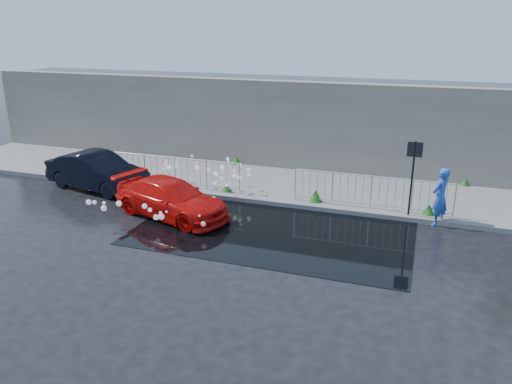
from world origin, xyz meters
TOP-DOWN VIEW (x-y plane):
  - ground at (0.00, 0.00)m, footprint 90.00×90.00m
  - pavement at (0.00, 5.00)m, footprint 30.00×4.00m
  - curb at (0.00, 3.00)m, footprint 30.00×0.25m
  - retaining_wall at (0.00, 7.20)m, footprint 30.00×0.60m
  - puddle at (0.50, 1.00)m, footprint 8.00×5.00m
  - sign_post at (4.20, 3.10)m, footprint 0.45×0.06m
  - railing_left at (-4.00, 3.35)m, footprint 5.05×0.05m
  - railing_right at (3.00, 3.35)m, footprint 5.05×0.05m
  - weeds at (-0.22, 4.45)m, footprint 12.17×3.93m
  - water_spray at (-3.06, 1.92)m, footprint 3.57×5.23m
  - red_car at (-2.90, 0.99)m, footprint 4.32×2.71m
  - dark_car at (-6.73, 2.51)m, footprint 4.29×2.22m
  - person at (5.06, 3.00)m, footprint 0.69×0.77m

SIDE VIEW (x-z plane):
  - ground at x=0.00m, z-range 0.00..0.00m
  - puddle at x=0.50m, z-range 0.00..0.01m
  - pavement at x=0.00m, z-range 0.00..0.15m
  - curb at x=0.00m, z-range 0.00..0.16m
  - weeds at x=-0.22m, z-range 0.12..0.53m
  - red_car at x=-2.90m, z-range 0.00..1.17m
  - water_spray at x=-3.06m, z-range 0.15..1.17m
  - dark_car at x=-6.73m, z-range 0.00..1.35m
  - railing_left at x=-4.00m, z-range 0.19..1.29m
  - railing_right at x=3.00m, z-range 0.19..1.29m
  - person at x=5.06m, z-range 0.00..1.78m
  - sign_post at x=4.20m, z-range 0.47..2.97m
  - retaining_wall at x=0.00m, z-range 0.15..3.65m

